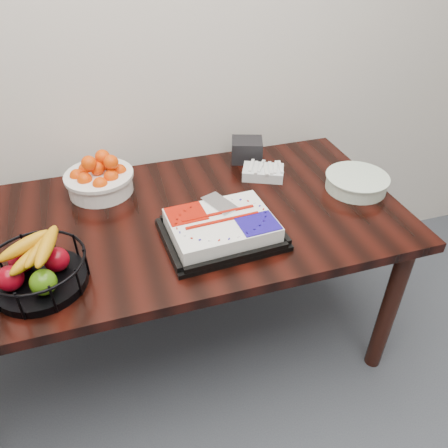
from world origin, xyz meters
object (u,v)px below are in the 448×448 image
object	(u,v)px
table	(173,235)
tangerine_bowl	(99,176)
plate_stack	(356,182)
napkin_box	(247,150)
fruit_basket	(37,269)
cake_tray	(221,228)

from	to	relation	value
table	tangerine_bowl	xyz separation A→B (m)	(-0.24, 0.27, 0.16)
table	plate_stack	size ratio (longest dim) A/B	6.91
table	napkin_box	distance (m)	0.57
fruit_basket	napkin_box	size ratio (longest dim) A/B	2.19
tangerine_bowl	napkin_box	bearing A→B (deg)	6.98
fruit_basket	table	bearing A→B (deg)	26.85
table	napkin_box	world-z (taller)	napkin_box
tangerine_bowl	fruit_basket	xyz separation A→B (m)	(-0.23, -0.50, -0.01)
table	cake_tray	distance (m)	0.26
table	tangerine_bowl	world-z (taller)	tangerine_bowl
table	plate_stack	bearing A→B (deg)	-2.21
cake_tray	napkin_box	world-z (taller)	napkin_box
table	cake_tray	xyz separation A→B (m)	(0.15, -0.17, 0.13)
table	plate_stack	distance (m)	0.79
napkin_box	cake_tray	bearing A→B (deg)	-118.55
fruit_basket	napkin_box	bearing A→B (deg)	33.10
table	tangerine_bowl	bearing A→B (deg)	131.73
fruit_basket	napkin_box	xyz separation A→B (m)	(0.90, 0.59, -0.02)
fruit_basket	napkin_box	distance (m)	1.07
napkin_box	tangerine_bowl	bearing A→B (deg)	-173.02
cake_tray	tangerine_bowl	world-z (taller)	tangerine_bowl
tangerine_bowl	fruit_basket	size ratio (longest dim) A/B	0.91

